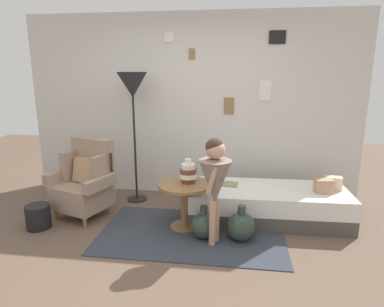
{
  "coord_description": "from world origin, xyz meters",
  "views": [
    {
      "loc": [
        0.66,
        -2.82,
        1.78
      ],
      "look_at": [
        0.15,
        0.95,
        0.85
      ],
      "focal_mm": 30.89,
      "sensor_mm": 36.0,
      "label": 1
    }
  ],
  "objects_px": {
    "side_table": "(185,196)",
    "person_child": "(215,178)",
    "daybed": "(268,204)",
    "book_on_daybed": "(228,184)",
    "demijohn_near": "(204,225)",
    "floor_lamp": "(133,90)",
    "demijohn_far": "(241,226)",
    "magazine_basket": "(38,217)",
    "vase_striped": "(188,173)",
    "armchair": "(86,181)"
  },
  "relations": [
    {
      "from": "side_table",
      "to": "person_child",
      "type": "relative_size",
      "value": 0.54
    },
    {
      "from": "daybed",
      "to": "person_child",
      "type": "distance_m",
      "value": 1.08
    },
    {
      "from": "book_on_daybed",
      "to": "demijohn_near",
      "type": "relative_size",
      "value": 0.58
    },
    {
      "from": "floor_lamp",
      "to": "demijohn_far",
      "type": "bearing_deg",
      "value": -33.99
    },
    {
      "from": "daybed",
      "to": "book_on_daybed",
      "type": "relative_size",
      "value": 8.71
    },
    {
      "from": "magazine_basket",
      "to": "demijohn_far",
      "type": "bearing_deg",
      "value": 0.62
    },
    {
      "from": "floor_lamp",
      "to": "demijohn_near",
      "type": "height_order",
      "value": "floor_lamp"
    },
    {
      "from": "book_on_daybed",
      "to": "person_child",
      "type": "bearing_deg",
      "value": -99.21
    },
    {
      "from": "book_on_daybed",
      "to": "floor_lamp",
      "type": "bearing_deg",
      "value": 165.15
    },
    {
      "from": "demijohn_near",
      "to": "magazine_basket",
      "type": "height_order",
      "value": "demijohn_near"
    },
    {
      "from": "side_table",
      "to": "demijohn_near",
      "type": "bearing_deg",
      "value": -42.97
    },
    {
      "from": "daybed",
      "to": "vase_striped",
      "type": "bearing_deg",
      "value": -161.24
    },
    {
      "from": "armchair",
      "to": "book_on_daybed",
      "type": "distance_m",
      "value": 1.82
    },
    {
      "from": "demijohn_far",
      "to": "demijohn_near",
      "type": "bearing_deg",
      "value": -179.07
    },
    {
      "from": "side_table",
      "to": "armchair",
      "type": "bearing_deg",
      "value": 170.63
    },
    {
      "from": "armchair",
      "to": "demijohn_near",
      "type": "xyz_separation_m",
      "value": [
        1.56,
        -0.44,
        -0.29
      ]
    },
    {
      "from": "demijohn_near",
      "to": "armchair",
      "type": "bearing_deg",
      "value": 164.07
    },
    {
      "from": "daybed",
      "to": "book_on_daybed",
      "type": "height_order",
      "value": "book_on_daybed"
    },
    {
      "from": "book_on_daybed",
      "to": "demijohn_near",
      "type": "distance_m",
      "value": 0.75
    },
    {
      "from": "daybed",
      "to": "demijohn_near",
      "type": "relative_size",
      "value": 5.08
    },
    {
      "from": "side_table",
      "to": "book_on_daybed",
      "type": "relative_size",
      "value": 2.84
    },
    {
      "from": "book_on_daybed",
      "to": "magazine_basket",
      "type": "height_order",
      "value": "book_on_daybed"
    },
    {
      "from": "armchair",
      "to": "daybed",
      "type": "height_order",
      "value": "armchair"
    },
    {
      "from": "daybed",
      "to": "armchair",
      "type": "bearing_deg",
      "value": -176.24
    },
    {
      "from": "armchair",
      "to": "daybed",
      "type": "relative_size",
      "value": 0.51
    },
    {
      "from": "demijohn_far",
      "to": "floor_lamp",
      "type": "bearing_deg",
      "value": 146.01
    },
    {
      "from": "demijohn_near",
      "to": "vase_striped",
      "type": "bearing_deg",
      "value": 127.78
    },
    {
      "from": "armchair",
      "to": "book_on_daybed",
      "type": "xyz_separation_m",
      "value": [
        1.8,
        0.21,
        -0.02
      ]
    },
    {
      "from": "book_on_daybed",
      "to": "vase_striped",
      "type": "bearing_deg",
      "value": -140.14
    },
    {
      "from": "vase_striped",
      "to": "person_child",
      "type": "relative_size",
      "value": 0.25
    },
    {
      "from": "floor_lamp",
      "to": "vase_striped",
      "type": "bearing_deg",
      "value": -40.37
    },
    {
      "from": "floor_lamp",
      "to": "magazine_basket",
      "type": "bearing_deg",
      "value": -130.86
    },
    {
      "from": "magazine_basket",
      "to": "armchair",
      "type": "bearing_deg",
      "value": 49.72
    },
    {
      "from": "demijohn_far",
      "to": "book_on_daybed",
      "type": "bearing_deg",
      "value": 104.12
    },
    {
      "from": "daybed",
      "to": "side_table",
      "type": "height_order",
      "value": "side_table"
    },
    {
      "from": "daybed",
      "to": "book_on_daybed",
      "type": "xyz_separation_m",
      "value": [
        -0.49,
        0.06,
        0.22
      ]
    },
    {
      "from": "floor_lamp",
      "to": "book_on_daybed",
      "type": "height_order",
      "value": "floor_lamp"
    },
    {
      "from": "floor_lamp",
      "to": "person_child",
      "type": "bearing_deg",
      "value": -42.84
    },
    {
      "from": "armchair",
      "to": "demijohn_near",
      "type": "height_order",
      "value": "armchair"
    },
    {
      "from": "vase_striped",
      "to": "magazine_basket",
      "type": "xyz_separation_m",
      "value": [
        -1.74,
        -0.29,
        -0.52
      ]
    },
    {
      "from": "magazine_basket",
      "to": "person_child",
      "type": "bearing_deg",
      "value": -2.3
    },
    {
      "from": "side_table",
      "to": "book_on_daybed",
      "type": "bearing_deg",
      "value": 41.03
    },
    {
      "from": "daybed",
      "to": "side_table",
      "type": "distance_m",
      "value": 1.07
    },
    {
      "from": "daybed",
      "to": "side_table",
      "type": "bearing_deg",
      "value": -159.5
    },
    {
      "from": "daybed",
      "to": "magazine_basket",
      "type": "relative_size",
      "value": 6.84
    },
    {
      "from": "vase_striped",
      "to": "demijohn_near",
      "type": "height_order",
      "value": "vase_striped"
    },
    {
      "from": "armchair",
      "to": "floor_lamp",
      "type": "distance_m",
      "value": 1.34
    },
    {
      "from": "book_on_daybed",
      "to": "demijohn_near",
      "type": "xyz_separation_m",
      "value": [
        -0.24,
        -0.65,
        -0.26
      ]
    },
    {
      "from": "vase_striped",
      "to": "demijohn_far",
      "type": "relative_size",
      "value": 0.71
    },
    {
      "from": "floor_lamp",
      "to": "book_on_daybed",
      "type": "relative_size",
      "value": 8.15
    }
  ]
}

